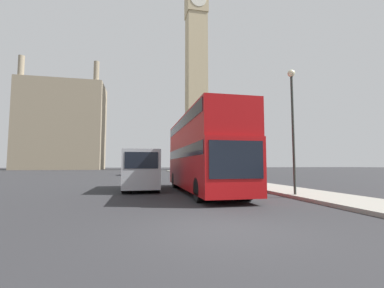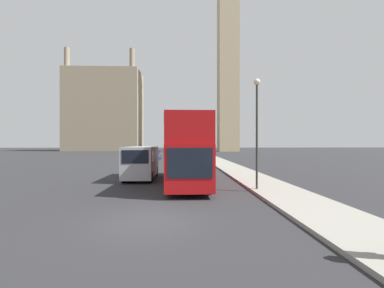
{
  "view_description": "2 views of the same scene",
  "coord_description": "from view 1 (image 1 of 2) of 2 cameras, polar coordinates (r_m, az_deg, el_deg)",
  "views": [
    {
      "loc": [
        -2.03,
        -6.05,
        1.56
      ],
      "look_at": [
        1.3,
        9.83,
        2.88
      ],
      "focal_mm": 24.0,
      "sensor_mm": 36.0,
      "label": 1
    },
    {
      "loc": [
        1.17,
        -8.99,
        2.68
      ],
      "look_at": [
        2.24,
        17.5,
        2.61
      ],
      "focal_mm": 24.0,
      "sensor_mm": 36.0,
      "label": 2
    }
  ],
  "objects": [
    {
      "name": "ground_plane",
      "position": [
        6.57,
        6.84,
        -18.34
      ],
      "size": [
        300.0,
        300.0,
        0.0
      ],
      "primitive_type": "plane",
      "color": "#28282B"
    },
    {
      "name": "clock_tower",
      "position": [
        90.22,
        0.95,
        17.05
      ],
      "size": [
        6.99,
        7.16,
        68.27
      ],
      "color": "tan",
      "rests_on": "ground_plane"
    },
    {
      "name": "building_block_distant",
      "position": [
        95.64,
        -26.72,
        3.56
      ],
      "size": [
        25.73,
        14.44,
        34.99
      ],
      "color": "gray",
      "rests_on": "ground_plane"
    },
    {
      "name": "red_double_decker_bus",
      "position": [
        14.66,
        2.32,
        -1.42
      ],
      "size": [
        2.47,
        10.4,
        4.26
      ],
      "color": "#A80F11",
      "rests_on": "ground_plane"
    },
    {
      "name": "white_van",
      "position": [
        16.43,
        -11.3,
        -5.47
      ],
      "size": [
        2.09,
        5.37,
        2.42
      ],
      "color": "#B2B7BC",
      "rests_on": "ground_plane"
    },
    {
      "name": "street_lamp",
      "position": [
        13.59,
        21.43,
        6.59
      ],
      "size": [
        0.36,
        0.36,
        6.12
      ],
      "color": "#2D332D",
      "rests_on": "sidewalk_strip"
    },
    {
      "name": "parked_sedan",
      "position": [
        40.43,
        -13.79,
        -5.76
      ],
      "size": [
        1.74,
        4.59,
        1.5
      ],
      "color": "navy",
      "rests_on": "ground_plane"
    }
  ]
}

